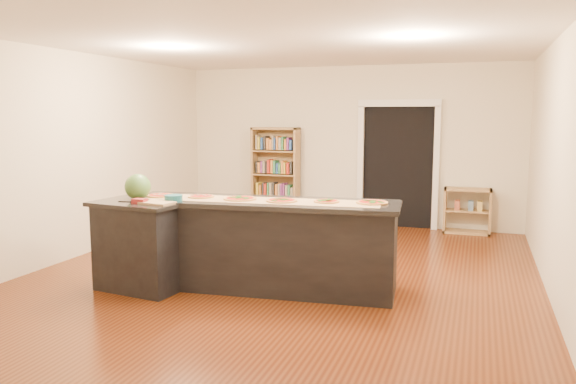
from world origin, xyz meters
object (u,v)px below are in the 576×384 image
(side_counter, at_px, (143,244))
(bookshelf, at_px, (276,175))
(low_shelf, at_px, (467,211))
(waste_bin, at_px, (326,216))
(watermelon, at_px, (138,187))
(kitchen_island, at_px, (262,244))

(side_counter, distance_m, bookshelf, 4.32)
(low_shelf, bearing_deg, waste_bin, -177.44)
(bookshelf, height_order, low_shelf, bookshelf)
(bookshelf, xyz_separation_m, watermelon, (-0.11, -4.23, 0.28))
(low_shelf, relative_size, waste_bin, 2.16)
(bookshelf, distance_m, watermelon, 4.24)
(kitchen_island, xyz_separation_m, bookshelf, (-1.25, 3.88, 0.36))
(low_shelf, distance_m, waste_bin, 2.39)
(kitchen_island, xyz_separation_m, waste_bin, (-0.25, 3.76, -0.33))
(low_shelf, bearing_deg, watermelon, -129.51)
(waste_bin, relative_size, watermelon, 1.20)
(kitchen_island, relative_size, bookshelf, 1.77)
(side_counter, relative_size, watermelon, 3.47)
(kitchen_island, height_order, waste_bin, kitchen_island)
(side_counter, distance_m, low_shelf, 5.48)
(kitchen_island, distance_m, side_counter, 1.34)
(waste_bin, bearing_deg, bookshelf, 173.48)
(bookshelf, height_order, waste_bin, bookshelf)
(waste_bin, bearing_deg, watermelon, -105.02)
(kitchen_island, relative_size, waste_bin, 8.76)
(side_counter, height_order, watermelon, watermelon)
(watermelon, bearing_deg, bookshelf, 88.55)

